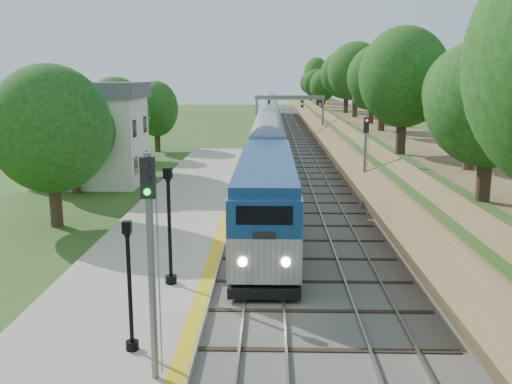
{
  "coord_description": "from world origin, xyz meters",
  "views": [
    {
      "loc": [
        0.21,
        -14.31,
        8.44
      ],
      "look_at": [
        -0.5,
        13.41,
        2.8
      ],
      "focal_mm": 40.0,
      "sensor_mm": 36.0,
      "label": 1
    }
  ],
  "objects_px": {
    "station_building": "(89,133)",
    "lamppost_far": "(170,233)",
    "train": "(269,125)",
    "lamppost_mid": "(130,294)",
    "signal_gantry": "(289,107)",
    "signal_farside": "(365,152)",
    "signal_platform": "(150,244)"
  },
  "relations": [
    {
      "from": "signal_farside",
      "to": "signal_gantry",
      "type": "bearing_deg",
      "value": 96.37
    },
    {
      "from": "train",
      "to": "lamppost_far",
      "type": "distance_m",
      "value": 54.66
    },
    {
      "from": "lamppost_mid",
      "to": "lamppost_far",
      "type": "relative_size",
      "value": 0.86
    },
    {
      "from": "signal_farside",
      "to": "lamppost_far",
      "type": "bearing_deg",
      "value": -124.22
    },
    {
      "from": "station_building",
      "to": "lamppost_far",
      "type": "xyz_separation_m",
      "value": [
        10.29,
        -22.96,
        -1.64
      ]
    },
    {
      "from": "signal_gantry",
      "to": "lamppost_far",
      "type": "distance_m",
      "value": 48.41
    },
    {
      "from": "lamppost_mid",
      "to": "signal_farside",
      "type": "xyz_separation_m",
      "value": [
        10.11,
        20.18,
        1.56
      ]
    },
    {
      "from": "train",
      "to": "lamppost_mid",
      "type": "height_order",
      "value": "train"
    },
    {
      "from": "signal_platform",
      "to": "lamppost_mid",
      "type": "bearing_deg",
      "value": 122.41
    },
    {
      "from": "lamppost_far",
      "to": "signal_gantry",
      "type": "bearing_deg",
      "value": 82.65
    },
    {
      "from": "station_building",
      "to": "lamppost_mid",
      "type": "height_order",
      "value": "station_building"
    },
    {
      "from": "lamppost_mid",
      "to": "lamppost_far",
      "type": "bearing_deg",
      "value": 87.93
    },
    {
      "from": "train",
      "to": "signal_farside",
      "type": "relative_size",
      "value": 19.3
    },
    {
      "from": "station_building",
      "to": "train",
      "type": "relative_size",
      "value": 0.08
    },
    {
      "from": "signal_farside",
      "to": "signal_platform",
      "type": "bearing_deg",
      "value": -112.68
    },
    {
      "from": "lamppost_mid",
      "to": "signal_farside",
      "type": "bearing_deg",
      "value": 63.38
    },
    {
      "from": "train",
      "to": "signal_platform",
      "type": "xyz_separation_m",
      "value": [
        -2.9,
        -61.74,
        2.03
      ]
    },
    {
      "from": "lamppost_far",
      "to": "signal_platform",
      "type": "bearing_deg",
      "value": -83.58
    },
    {
      "from": "station_building",
      "to": "lamppost_mid",
      "type": "bearing_deg",
      "value": -70.56
    },
    {
      "from": "signal_farside",
      "to": "station_building",
      "type": "bearing_deg",
      "value": 157.44
    },
    {
      "from": "signal_gantry",
      "to": "lamppost_far",
      "type": "bearing_deg",
      "value": -97.35
    },
    {
      "from": "lamppost_mid",
      "to": "signal_platform",
      "type": "distance_m",
      "value": 2.77
    },
    {
      "from": "lamppost_mid",
      "to": "train",
      "type": "bearing_deg",
      "value": 86.28
    },
    {
      "from": "train",
      "to": "lamppost_mid",
      "type": "bearing_deg",
      "value": -93.72
    },
    {
      "from": "station_building",
      "to": "signal_gantry",
      "type": "relative_size",
      "value": 1.02
    },
    {
      "from": "signal_platform",
      "to": "signal_farside",
      "type": "distance_m",
      "value": 23.6
    },
    {
      "from": "train",
      "to": "signal_farside",
      "type": "bearing_deg",
      "value": -81.18
    },
    {
      "from": "signal_gantry",
      "to": "lamppost_mid",
      "type": "relative_size",
      "value": 2.11
    },
    {
      "from": "lamppost_mid",
      "to": "lamppost_far",
      "type": "distance_m",
      "value": 5.62
    },
    {
      "from": "signal_gantry",
      "to": "signal_farside",
      "type": "relative_size",
      "value": 1.43
    },
    {
      "from": "station_building",
      "to": "lamppost_far",
      "type": "height_order",
      "value": "station_building"
    },
    {
      "from": "station_building",
      "to": "signal_farside",
      "type": "height_order",
      "value": "station_building"
    }
  ]
}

